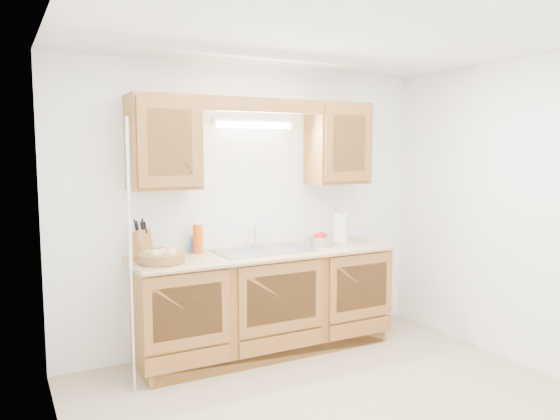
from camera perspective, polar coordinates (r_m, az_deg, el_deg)
room at (r=3.64m, az=6.76°, el=-1.93°), size 3.52×3.50×2.50m
base_cabinets at (r=4.82m, az=-1.57°, el=-9.67°), size 2.20×0.60×0.86m
countertop at (r=4.71m, az=-1.51°, el=-4.56°), size 2.30×0.63×0.04m
upper_cabinet_left at (r=4.47m, az=-12.08°, el=6.91°), size 0.55×0.33×0.75m
upper_cabinet_right at (r=5.17m, az=6.05°, el=6.91°), size 0.55×0.33×0.75m
valance at (r=4.64m, az=-1.58°, el=10.91°), size 2.20×0.05×0.12m
fluorescent_fixture at (r=4.84m, az=-2.78°, el=9.02°), size 0.76×0.08×0.08m
sink at (r=4.74m, az=-1.62°, el=-5.13°), size 0.84×0.46×0.36m
wire_shelf_pole at (r=4.06m, az=-15.32°, el=-4.82°), size 0.03×0.03×2.00m
outlet_plate at (r=5.40m, az=6.10°, el=-0.29°), size 0.08×0.01×0.12m
fruit_basket at (r=4.33m, az=-12.27°, el=-4.73°), size 0.47×0.47×0.11m
knife_block at (r=4.47m, az=-14.28°, el=-3.52°), size 0.17×0.22×0.34m
orange_canister at (r=4.66m, az=-8.57°, el=-2.90°), size 0.11×0.11×0.26m
soap_bottle at (r=4.72m, az=-8.80°, el=-3.18°), size 0.11×0.11×0.19m
sponge at (r=5.20m, az=3.30°, el=-3.21°), size 0.11×0.08×0.02m
paper_towel at (r=5.12m, az=6.36°, el=-1.91°), size 0.16×0.16×0.33m
apple_bowl at (r=4.95m, az=4.12°, el=-3.15°), size 0.25×0.25×0.13m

